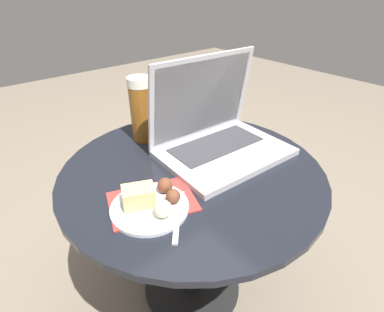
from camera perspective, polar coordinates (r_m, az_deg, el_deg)
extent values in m
plane|color=#726656|center=(1.21, 0.01, -23.55)|extent=(6.00, 6.00, 0.00)
cylinder|color=black|center=(1.20, 0.01, -23.34)|extent=(0.34, 0.34, 0.01)
cylinder|color=black|center=(1.00, 0.01, -14.94)|extent=(0.07, 0.07, 0.49)
cylinder|color=black|center=(0.84, 0.01, -2.82)|extent=(0.73, 0.73, 0.02)
cube|color=#B7332D|center=(0.72, -7.57, -8.58)|extent=(0.23, 0.20, 0.00)
cube|color=#B2B2B7|center=(0.89, 6.23, 0.64)|extent=(0.38, 0.28, 0.02)
cube|color=#333338|center=(0.91, 4.63, 2.21)|extent=(0.29, 0.14, 0.00)
cube|color=#B2B2B7|center=(0.91, 1.93, 11.02)|extent=(0.37, 0.07, 0.26)
cube|color=silver|center=(0.91, 2.05, 10.95)|extent=(0.34, 0.05, 0.23)
cylinder|color=brown|center=(0.96, -9.49, 7.98)|extent=(0.07, 0.07, 0.18)
cylinder|color=white|center=(0.93, -10.05, 13.77)|extent=(0.07, 0.07, 0.03)
cylinder|color=silver|center=(0.70, -8.05, -9.68)|extent=(0.18, 0.18, 0.01)
cube|color=#DBB775|center=(0.69, -10.13, -7.58)|extent=(0.09, 0.08, 0.05)
sphere|color=brown|center=(0.73, -5.16, -5.57)|extent=(0.04, 0.04, 0.04)
sphere|color=beige|center=(0.66, -5.56, -9.99)|extent=(0.04, 0.04, 0.04)
sphere|color=brown|center=(0.69, -3.61, -7.64)|extent=(0.03, 0.03, 0.03)
cube|color=#B2B2B7|center=(0.66, -2.92, -12.77)|extent=(0.09, 0.10, 0.00)
cube|color=#B2B2B7|center=(0.72, -2.49, -8.15)|extent=(0.05, 0.05, 0.00)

